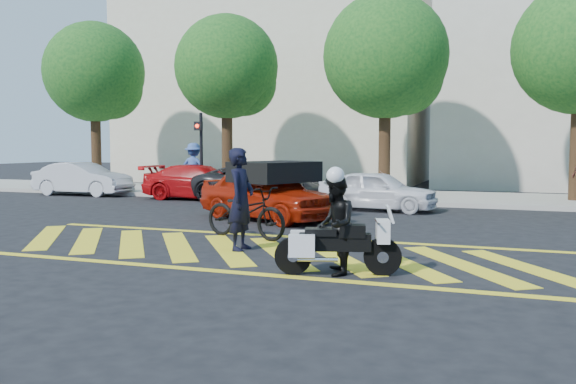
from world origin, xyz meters
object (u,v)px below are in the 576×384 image
(police_motorcycle, at_px, (336,245))
(parked_mid_right, at_px, (378,190))
(bicycle, at_px, (246,212))
(parked_left, at_px, (201,182))
(red_convertible, at_px, (267,193))
(officer_moto, at_px, (335,225))
(parked_far_left, at_px, (83,179))
(officer_bike, at_px, (241,199))
(parked_mid_left, at_px, (261,183))

(police_motorcycle, xyz_separation_m, parked_mid_right, (-1.35, 9.30, 0.14))
(bicycle, distance_m, parked_left, 9.48)
(red_convertible, xyz_separation_m, parked_left, (-4.57, 4.71, -0.08))
(officer_moto, xyz_separation_m, parked_mid_right, (-1.33, 9.29, -0.16))
(parked_far_left, bearing_deg, police_motorcycle, -129.77)
(bicycle, bearing_deg, parked_far_left, 69.79)
(parked_far_left, relative_size, parked_mid_right, 1.09)
(officer_moto, bearing_deg, officer_bike, -139.56)
(parked_far_left, xyz_separation_m, parked_left, (5.30, 0.00, -0.02))
(parked_left, xyz_separation_m, parked_mid_right, (6.86, -1.40, -0.02))
(officer_bike, bearing_deg, parked_left, 30.14)
(parked_far_left, distance_m, parked_mid_right, 12.24)
(parked_far_left, bearing_deg, parked_mid_left, -91.40)
(parked_far_left, bearing_deg, red_convertible, -116.92)
(bicycle, height_order, parked_left, parked_left)
(red_convertible, distance_m, parked_far_left, 10.94)
(police_motorcycle, xyz_separation_m, parked_mid_left, (-5.84, 10.70, 0.18))
(red_convertible, relative_size, parked_mid_left, 0.88)
(red_convertible, bearing_deg, police_motorcycle, -124.22)
(parked_mid_right, bearing_deg, police_motorcycle, -166.46)
(bicycle, relative_size, parked_mid_left, 0.45)
(police_motorcycle, height_order, officer_moto, officer_moto)
(police_motorcycle, xyz_separation_m, parked_far_left, (-13.51, 10.70, 0.18))
(police_motorcycle, height_order, parked_left, parked_left)
(parked_left, bearing_deg, officer_moto, -144.96)
(bicycle, xyz_separation_m, parked_left, (-5.36, 7.82, 0.07))
(red_convertible, xyz_separation_m, parked_far_left, (-9.87, 4.71, -0.06))
(police_motorcycle, xyz_separation_m, red_convertible, (-3.64, 5.98, 0.24))
(bicycle, height_order, parked_mid_left, parked_mid_left)
(red_convertible, relative_size, parked_far_left, 1.06)
(parked_mid_right, bearing_deg, parked_mid_left, 77.97)
(officer_moto, xyz_separation_m, parked_mid_left, (-5.82, 10.69, -0.12))
(police_motorcycle, height_order, parked_far_left, parked_far_left)
(parked_mid_left, bearing_deg, officer_bike, -157.31)
(police_motorcycle, xyz_separation_m, parked_left, (-8.21, 10.70, 0.16))
(parked_far_left, relative_size, parked_mid_left, 0.84)
(red_convertible, xyz_separation_m, parked_mid_right, (2.29, 3.31, -0.10))
(officer_bike, relative_size, police_motorcycle, 1.02)
(red_convertible, bearing_deg, officer_moto, -124.28)
(police_motorcycle, bearing_deg, parked_far_left, 124.99)
(parked_mid_right, bearing_deg, officer_bike, 178.23)
(officer_bike, distance_m, parked_far_left, 14.50)
(officer_bike, distance_m, parked_left, 10.93)
(parked_mid_left, bearing_deg, parked_far_left, 91.74)
(bicycle, height_order, parked_far_left, parked_far_left)
(officer_bike, relative_size, parked_mid_left, 0.41)
(officer_bike, distance_m, police_motorcycle, 2.80)
(officer_moto, relative_size, parked_mid_right, 0.43)
(bicycle, height_order, red_convertible, red_convertible)
(officer_moto, xyz_separation_m, parked_left, (-8.20, 10.69, -0.14))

